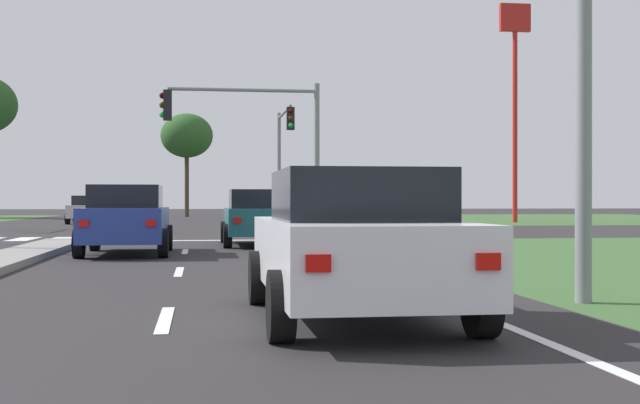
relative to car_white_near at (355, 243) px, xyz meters
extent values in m
plane|color=#282628|center=(-5.47, 24.97, -0.80)|extent=(200.00, 200.00, 0.00)
cube|color=#385B2D|center=(20.03, 49.47, -0.79)|extent=(35.00, 35.00, 0.01)
cube|color=gray|center=(-5.47, 49.97, -0.73)|extent=(1.20, 36.00, 0.14)
cube|color=silver|center=(-1.97, 0.22, -0.79)|extent=(0.14, 2.00, 0.01)
cube|color=silver|center=(-1.97, 6.22, -0.79)|extent=(0.14, 2.00, 0.01)
cube|color=silver|center=(-1.97, 12.22, -0.79)|extent=(0.14, 2.00, 0.01)
cube|color=silver|center=(1.38, 6.97, -0.79)|extent=(0.14, 24.00, 0.01)
cube|color=silver|center=(-1.67, 17.97, -0.79)|extent=(6.40, 0.50, 0.01)
cube|color=silver|center=(-7.27, 19.77, -0.79)|extent=(0.70, 2.80, 0.01)
cube|color=silver|center=(-6.12, 19.77, -0.79)|extent=(0.70, 2.80, 0.01)
cube|color=silver|center=(-4.97, 19.77, -0.79)|extent=(0.70, 2.80, 0.01)
cube|color=silver|center=(-3.82, 19.77, -0.79)|extent=(0.70, 2.80, 0.01)
cube|color=silver|center=(0.00, 0.03, -0.12)|extent=(1.82, 4.36, 0.72)
cube|color=black|center=(0.00, -0.12, 0.50)|extent=(1.60, 2.01, 0.52)
cube|color=red|center=(-0.69, -2.17, -0.05)|extent=(0.20, 0.04, 0.14)
cube|color=red|center=(0.69, -2.17, -0.05)|extent=(0.20, 0.04, 0.14)
cylinder|color=black|center=(-0.91, 1.43, -0.48)|extent=(0.22, 0.64, 0.64)
cylinder|color=black|center=(0.91, 1.43, -0.48)|extent=(0.22, 0.64, 0.64)
cylinder|color=black|center=(-0.91, -1.36, -0.48)|extent=(0.22, 0.64, 0.64)
cylinder|color=black|center=(0.91, -1.36, -0.48)|extent=(0.22, 0.64, 0.64)
cube|color=navy|center=(-3.30, 11.48, -0.09)|extent=(1.79, 4.44, 0.76)
cube|color=black|center=(-3.30, 11.33, 0.55)|extent=(1.57, 2.04, 0.52)
cube|color=red|center=(-3.98, 9.24, -0.02)|extent=(0.20, 0.04, 0.14)
cube|color=red|center=(-2.62, 9.24, -0.02)|extent=(0.20, 0.04, 0.14)
cylinder|color=black|center=(-4.19, 12.90, -0.48)|extent=(0.22, 0.64, 0.64)
cylinder|color=black|center=(-2.40, 12.90, -0.48)|extent=(0.22, 0.64, 0.64)
cylinder|color=black|center=(-4.19, 10.06, -0.48)|extent=(0.22, 0.64, 0.64)
cylinder|color=black|center=(-2.40, 10.06, -0.48)|extent=(0.22, 0.64, 0.64)
cube|color=#B7B7BC|center=(-7.64, 39.13, -0.13)|extent=(1.87, 4.46, 0.69)
cube|color=black|center=(-7.64, 39.28, 0.48)|extent=(1.65, 2.05, 0.52)
cube|color=red|center=(-6.93, 41.37, -0.06)|extent=(0.20, 0.04, 0.14)
cube|color=red|center=(-8.35, 41.37, -0.06)|extent=(0.20, 0.04, 0.14)
cylinder|color=black|center=(-6.70, 37.70, -0.48)|extent=(0.22, 0.64, 0.64)
cylinder|color=black|center=(-8.57, 37.70, -0.48)|extent=(0.22, 0.64, 0.64)
cylinder|color=black|center=(-6.70, 40.55, -0.48)|extent=(0.22, 0.64, 0.64)
cylinder|color=black|center=(-8.57, 40.55, -0.48)|extent=(0.22, 0.64, 0.64)
cube|color=#BCAD8E|center=(3.66, 22.68, -0.12)|extent=(4.28, 1.77, 0.71)
cube|color=black|center=(3.81, 22.68, 0.49)|extent=(1.97, 1.56, 0.52)
cube|color=red|center=(5.82, 22.01, -0.05)|extent=(0.04, 0.20, 0.14)
cube|color=red|center=(5.82, 23.35, -0.05)|extent=(0.04, 0.20, 0.14)
cylinder|color=black|center=(2.29, 21.79, -0.48)|extent=(0.64, 0.22, 0.64)
cylinder|color=black|center=(2.29, 23.56, -0.48)|extent=(0.64, 0.22, 0.64)
cylinder|color=black|center=(5.03, 21.79, -0.48)|extent=(0.64, 0.22, 0.64)
cylinder|color=black|center=(5.03, 23.56, -0.48)|extent=(0.64, 0.22, 0.64)
cube|color=#19565B|center=(0.03, 15.06, -0.12)|extent=(1.83, 4.50, 0.71)
cube|color=black|center=(0.03, 14.91, 0.50)|extent=(1.61, 2.07, 0.52)
cube|color=red|center=(-0.67, 12.79, -0.05)|extent=(0.20, 0.04, 0.14)
cube|color=red|center=(0.72, 12.79, -0.05)|extent=(0.20, 0.04, 0.14)
cylinder|color=black|center=(-0.89, 16.50, -0.48)|extent=(0.22, 0.64, 0.64)
cylinder|color=black|center=(0.94, 16.50, -0.48)|extent=(0.22, 0.64, 0.64)
cylinder|color=black|center=(-0.89, 13.62, -0.48)|extent=(0.22, 0.64, 0.64)
cylinder|color=black|center=(0.94, 13.62, -0.48)|extent=(0.22, 0.64, 0.64)
cylinder|color=gray|center=(2.13, 31.57, 1.93)|extent=(0.18, 0.18, 5.45)
cylinder|color=gray|center=(2.13, 28.98, 4.41)|extent=(0.12, 5.18, 0.12)
cube|color=black|center=(2.13, 26.39, 3.88)|extent=(0.32, 0.26, 0.95)
sphere|color=#360503|center=(2.13, 26.23, 4.18)|extent=(0.20, 0.20, 0.20)
sphere|color=#3A2405|center=(2.13, 26.23, 3.88)|extent=(0.20, 0.20, 0.20)
sphere|color=green|center=(2.13, 26.23, 3.58)|extent=(0.20, 0.20, 0.20)
cylinder|color=gray|center=(2.13, 18.37, 1.72)|extent=(0.18, 0.18, 5.03)
cylinder|color=gray|center=(-0.24, 18.37, 3.99)|extent=(4.75, 0.12, 0.12)
cube|color=black|center=(-2.62, 18.37, 3.46)|extent=(0.26, 0.32, 0.95)
sphere|color=#360503|center=(-2.78, 18.37, 3.76)|extent=(0.20, 0.20, 0.20)
sphere|color=#3A2405|center=(-2.78, 18.37, 3.46)|extent=(0.20, 0.20, 0.20)
sphere|color=green|center=(-2.78, 18.37, 3.16)|extent=(0.20, 0.20, 0.20)
cylinder|color=#4C4C4C|center=(-5.76, 37.45, -0.29)|extent=(0.16, 0.16, 0.74)
cylinder|color=#4C4C4C|center=(-5.76, 37.45, 0.47)|extent=(0.34, 0.34, 0.77)
sphere|color=tan|center=(-5.76, 37.45, 0.97)|extent=(0.22, 0.22, 0.22)
cylinder|color=red|center=(16.39, 38.05, 4.71)|extent=(0.28, 0.28, 11.02)
cube|color=red|center=(16.39, 38.05, 11.02)|extent=(1.80, 0.30, 1.60)
torus|color=yellow|center=(16.00, 38.22, 11.02)|extent=(0.96, 0.16, 0.96)
torus|color=yellow|center=(16.79, 38.22, 11.02)|extent=(0.96, 0.16, 0.96)
cylinder|color=#423323|center=(-2.62, 58.42, 1.83)|extent=(0.34, 0.34, 5.25)
ellipsoid|color=#285123|center=(-2.62, 58.42, 5.58)|extent=(4.07, 4.07, 3.46)
camera|label=1|loc=(-1.61, -8.73, 0.44)|focal=47.61mm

